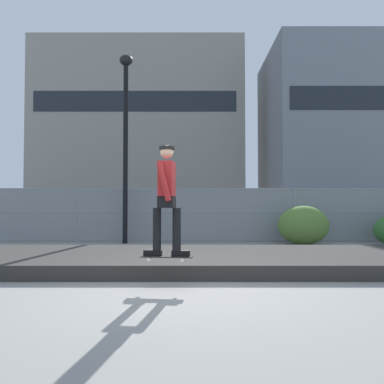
{
  "coord_description": "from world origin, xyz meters",
  "views": [
    {
      "loc": [
        0.24,
        -6.01,
        1.3
      ],
      "look_at": [
        0.24,
        3.99,
        1.61
      ],
      "focal_mm": 36.59,
      "sensor_mm": 36.0,
      "label": 1
    }
  ],
  "objects_px": {
    "parked_car_mid": "(217,215)",
    "street_lamp": "(126,124)",
    "skateboard": "(167,257)",
    "shrub_left": "(303,225)",
    "parked_car_near": "(80,215)",
    "skater": "(167,193)"
  },
  "relations": [
    {
      "from": "skateboard",
      "to": "street_lamp",
      "type": "distance_m",
      "value": 7.91
    },
    {
      "from": "parked_car_near",
      "to": "shrub_left",
      "type": "bearing_deg",
      "value": -29.18
    },
    {
      "from": "parked_car_near",
      "to": "parked_car_mid",
      "type": "height_order",
      "value": "same"
    },
    {
      "from": "skater",
      "to": "parked_car_mid",
      "type": "xyz_separation_m",
      "value": [
        1.47,
        10.56,
        -0.63
      ]
    },
    {
      "from": "skater",
      "to": "parked_car_near",
      "type": "relative_size",
      "value": 0.38
    },
    {
      "from": "skateboard",
      "to": "parked_car_mid",
      "type": "distance_m",
      "value": 10.67
    },
    {
      "from": "street_lamp",
      "to": "shrub_left",
      "type": "height_order",
      "value": "street_lamp"
    },
    {
      "from": "skater",
      "to": "street_lamp",
      "type": "distance_m",
      "value": 7.53
    },
    {
      "from": "parked_car_near",
      "to": "shrub_left",
      "type": "height_order",
      "value": "parked_car_near"
    },
    {
      "from": "shrub_left",
      "to": "parked_car_near",
      "type": "bearing_deg",
      "value": 150.82
    },
    {
      "from": "skateboard",
      "to": "skater",
      "type": "bearing_deg",
      "value": 153.43
    },
    {
      "from": "skater",
      "to": "shrub_left",
      "type": "xyz_separation_m",
      "value": [
        3.94,
        6.38,
        -0.85
      ]
    },
    {
      "from": "shrub_left",
      "to": "street_lamp",
      "type": "bearing_deg",
      "value": 175.2
    },
    {
      "from": "skateboard",
      "to": "parked_car_mid",
      "type": "relative_size",
      "value": 0.18
    },
    {
      "from": "street_lamp",
      "to": "shrub_left",
      "type": "bearing_deg",
      "value": -4.8
    },
    {
      "from": "skateboard",
      "to": "street_lamp",
      "type": "bearing_deg",
      "value": 104.86
    },
    {
      "from": "skateboard",
      "to": "street_lamp",
      "type": "relative_size",
      "value": 0.13
    },
    {
      "from": "street_lamp",
      "to": "shrub_left",
      "type": "distance_m",
      "value": 6.67
    },
    {
      "from": "parked_car_mid",
      "to": "street_lamp",
      "type": "bearing_deg",
      "value": -131.68
    },
    {
      "from": "skateboard",
      "to": "street_lamp",
      "type": "xyz_separation_m",
      "value": [
        -1.82,
        6.87,
        3.48
      ]
    },
    {
      "from": "skateboard",
      "to": "parked_car_near",
      "type": "height_order",
      "value": "parked_car_near"
    },
    {
      "from": "skater",
      "to": "street_lamp",
      "type": "relative_size",
      "value": 0.27
    }
  ]
}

